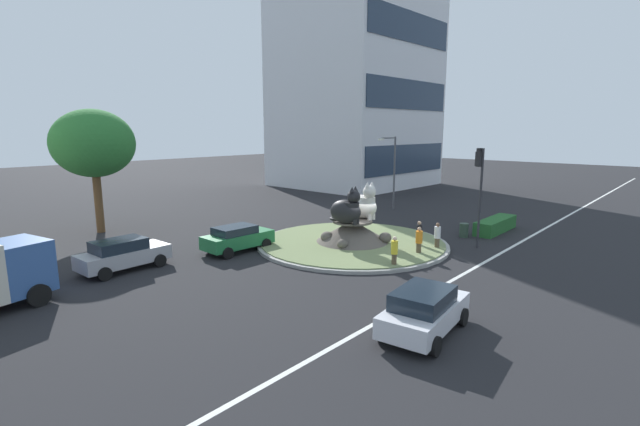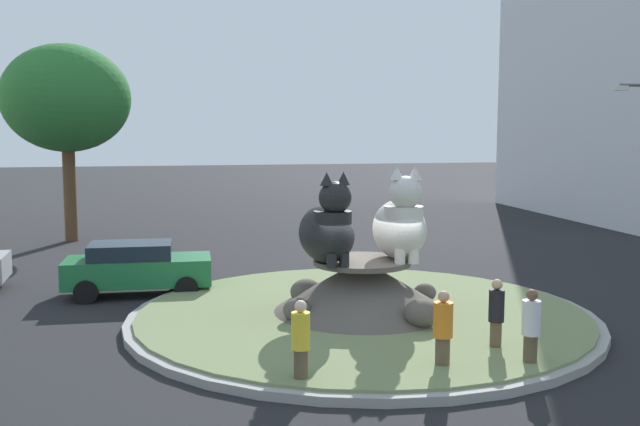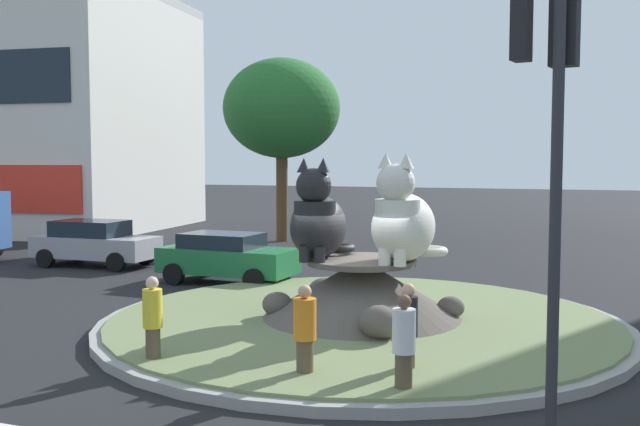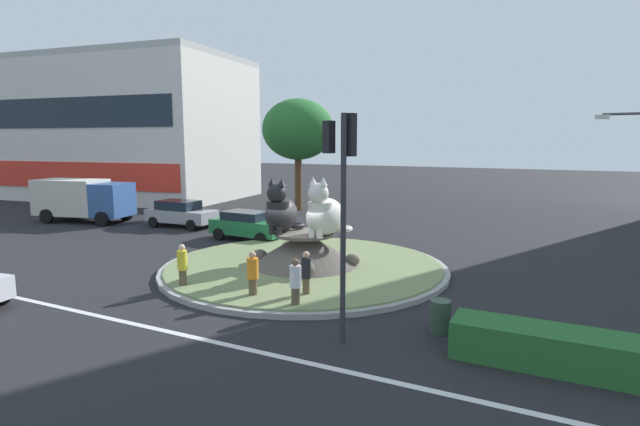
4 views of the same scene
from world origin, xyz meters
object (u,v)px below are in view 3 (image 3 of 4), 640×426
at_px(pedestrian_orange_shirt, 305,333).
at_px(hatchback_near_shophouse, 227,257).
at_px(cat_statue_black, 318,222).
at_px(pedestrian_white_shirt, 404,346).
at_px(pedestrian_yellow_shirt, 153,321).
at_px(pedestrian_black_shirt, 408,329).
at_px(parked_car_right, 94,242).
at_px(cat_statue_white, 402,222).
at_px(traffic_light_mast, 553,112).
at_px(broadleaf_tree_behind_island, 282,109).

distance_m(pedestrian_orange_shirt, hatchback_near_shophouse, 10.16).
xyz_separation_m(cat_statue_black, pedestrian_white_shirt, (3.00, -4.19, -1.44)).
bearing_deg(pedestrian_yellow_shirt, pedestrian_black_shirt, 104.68).
distance_m(cat_statue_black, pedestrian_orange_shirt, 4.42).
height_order(pedestrian_yellow_shirt, parked_car_right, pedestrian_yellow_shirt).
bearing_deg(pedestrian_orange_shirt, pedestrian_yellow_shirt, 154.10).
bearing_deg(cat_statue_white, traffic_light_mast, 33.84).
bearing_deg(hatchback_near_shophouse, pedestrian_yellow_shirt, -67.66).
height_order(pedestrian_black_shirt, parked_car_right, pedestrian_black_shirt).
height_order(cat_statue_white, broadleaf_tree_behind_island, broadleaf_tree_behind_island).
height_order(cat_statue_black, pedestrian_yellow_shirt, cat_statue_black).
distance_m(cat_statue_white, pedestrian_black_shirt, 3.73).
bearing_deg(hatchback_near_shophouse, pedestrian_white_shirt, -46.18).
xyz_separation_m(traffic_light_mast, pedestrian_yellow_shirt, (-6.60, 1.41, -3.35)).
bearing_deg(parked_car_right, hatchback_near_shophouse, -15.87).
height_order(cat_statue_white, pedestrian_orange_shirt, cat_statue_white).
xyz_separation_m(pedestrian_black_shirt, hatchback_near_shophouse, (-7.37, 7.46, -0.08)).
height_order(broadleaf_tree_behind_island, hatchback_near_shophouse, broadleaf_tree_behind_island).
distance_m(cat_statue_white, pedestrian_yellow_shirt, 5.62).
xyz_separation_m(cat_statue_black, pedestrian_yellow_shirt, (-1.46, -4.14, -1.44)).
relative_size(traffic_light_mast, pedestrian_white_shirt, 3.51).
relative_size(broadleaf_tree_behind_island, pedestrian_orange_shirt, 4.93).
bearing_deg(pedestrian_orange_shirt, hatchback_near_shophouse, 95.87).
bearing_deg(cat_statue_black, hatchback_near_shophouse, -143.49).
distance_m(pedestrian_white_shirt, pedestrian_yellow_shirt, 4.46).
relative_size(cat_statue_black, pedestrian_black_shirt, 1.41).
bearing_deg(pedestrian_yellow_shirt, pedestrian_orange_shirt, 94.96).
height_order(cat_statue_white, pedestrian_white_shirt, cat_statue_white).
xyz_separation_m(pedestrian_black_shirt, pedestrian_orange_shirt, (-1.50, -0.83, -0.01)).
distance_m(pedestrian_black_shirt, hatchback_near_shophouse, 10.48).
xyz_separation_m(broadleaf_tree_behind_island, pedestrian_yellow_shirt, (6.13, -19.35, -5.05)).
relative_size(cat_statue_black, cat_statue_white, 0.98).
height_order(cat_statue_black, pedestrian_black_shirt, cat_statue_black).
distance_m(broadleaf_tree_behind_island, parked_car_right, 11.09).
xyz_separation_m(pedestrian_yellow_shirt, hatchback_near_shophouse, (-3.10, 8.46, -0.08)).
bearing_deg(pedestrian_orange_shirt, cat_statue_white, 53.10).
xyz_separation_m(traffic_light_mast, broadleaf_tree_behind_island, (-12.73, 20.76, 1.70)).
bearing_deg(hatchback_near_shophouse, pedestrian_black_shirt, -43.15).
distance_m(pedestrian_yellow_shirt, hatchback_near_shophouse, 9.01).
xyz_separation_m(cat_statue_white, parked_car_right, (-12.34, 5.65, -1.53)).
bearing_deg(pedestrian_orange_shirt, pedestrian_white_shirt, -36.97).
bearing_deg(hatchback_near_shophouse, cat_statue_white, -30.82).
height_order(cat_statue_black, pedestrian_orange_shirt, cat_statue_black).
bearing_deg(traffic_light_mast, pedestrian_black_shirt, 55.13).
xyz_separation_m(pedestrian_white_shirt, hatchback_near_shophouse, (-7.56, 8.51, -0.08)).
relative_size(pedestrian_black_shirt, hatchback_near_shophouse, 0.40).
bearing_deg(pedestrian_black_shirt, traffic_light_mast, -91.54).
xyz_separation_m(pedestrian_yellow_shirt, parked_car_right, (-9.03, 9.94, -0.05)).
relative_size(cat_statue_black, pedestrian_yellow_shirt, 1.39).
relative_size(pedestrian_orange_shirt, pedestrian_white_shirt, 1.00).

